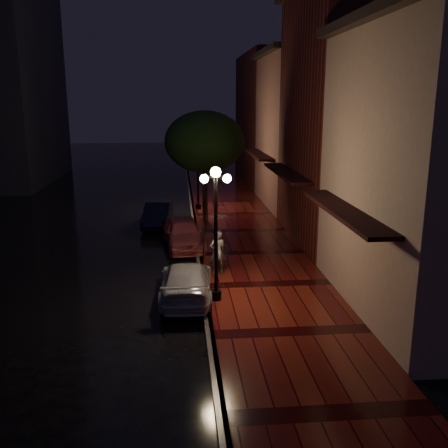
# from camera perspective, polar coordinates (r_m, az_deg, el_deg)

# --- Properties ---
(ground) EXTENTS (120.00, 120.00, 0.00)m
(ground) POSITION_cam_1_polar(r_m,az_deg,el_deg) (21.08, -2.88, -3.82)
(ground) COLOR black
(ground) RESTS_ON ground
(sidewalk) EXTENTS (4.50, 60.00, 0.15)m
(sidewalk) POSITION_cam_1_polar(r_m,az_deg,el_deg) (21.26, 3.19, -3.46)
(sidewalk) COLOR #430B0C
(sidewalk) RESTS_ON ground
(curb) EXTENTS (0.25, 60.00, 0.15)m
(curb) POSITION_cam_1_polar(r_m,az_deg,el_deg) (21.06, -2.89, -3.63)
(curb) COLOR #595451
(curb) RESTS_ON ground
(storefront_near) EXTENTS (5.00, 8.00, 8.50)m
(storefront_near) POSITION_cam_1_polar(r_m,az_deg,el_deg) (16.22, 23.57, 5.09)
(storefront_near) COLOR gray
(storefront_near) RESTS_ON ground
(storefront_mid) EXTENTS (5.00, 8.00, 11.00)m
(storefront_mid) POSITION_cam_1_polar(r_m,az_deg,el_deg) (23.42, 14.45, 11.24)
(storefront_mid) COLOR #511914
(storefront_mid) RESTS_ON ground
(storefront_far) EXTENTS (5.00, 8.00, 9.00)m
(storefront_far) POSITION_cam_1_polar(r_m,az_deg,el_deg) (31.12, 9.41, 10.19)
(storefront_far) COLOR #8C5951
(storefront_far) RESTS_ON ground
(storefront_extra) EXTENTS (5.00, 12.00, 10.00)m
(storefront_extra) POSITION_cam_1_polar(r_m,az_deg,el_deg) (40.84, 5.88, 11.84)
(storefront_extra) COLOR #511914
(storefront_extra) RESTS_ON ground
(streetlamp_near) EXTENTS (0.96, 0.36, 4.31)m
(streetlamp_near) POSITION_cam_1_polar(r_m,az_deg,el_deg) (15.58, -0.94, -0.25)
(streetlamp_near) COLOR black
(streetlamp_near) RESTS_ON sidewalk
(streetlamp_far) EXTENTS (0.96, 0.36, 4.31)m
(streetlamp_far) POSITION_cam_1_polar(r_m,az_deg,el_deg) (29.34, -3.00, 6.41)
(streetlamp_far) COLOR black
(streetlamp_far) RESTS_ON sidewalk
(street_tree) EXTENTS (4.16, 4.16, 5.80)m
(street_tree) POSITION_cam_1_polar(r_m,az_deg,el_deg) (26.19, -2.21, 9.14)
(street_tree) COLOR black
(street_tree) RESTS_ON sidewalk
(pink_car) EXTENTS (2.06, 4.17, 1.37)m
(pink_car) POSITION_cam_1_polar(r_m,az_deg,el_deg) (22.29, -4.66, -1.04)
(pink_car) COLOR #BF4E58
(pink_car) RESTS_ON ground
(navy_car) EXTENTS (1.62, 3.81, 1.22)m
(navy_car) POSITION_cam_1_polar(r_m,az_deg,el_deg) (26.37, -7.58, 1.07)
(navy_car) COLOR black
(navy_car) RESTS_ON ground
(silver_car) EXTENTS (1.85, 4.20, 1.20)m
(silver_car) POSITION_cam_1_polar(r_m,az_deg,el_deg) (16.68, -4.33, -6.53)
(silver_car) COLOR #B6B5BE
(silver_car) RESTS_ON ground
(woman_with_umbrella) EXTENTS (0.95, 0.97, 2.28)m
(woman_with_umbrella) POSITION_cam_1_polar(r_m,az_deg,el_deg) (18.31, -0.74, -1.15)
(woman_with_umbrella) COLOR white
(woman_with_umbrella) RESTS_ON sidewalk
(parking_meter) EXTENTS (0.15, 0.14, 1.37)m
(parking_meter) POSITION_cam_1_polar(r_m,az_deg,el_deg) (19.82, -2.36, -2.02)
(parking_meter) COLOR black
(parking_meter) RESTS_ON sidewalk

